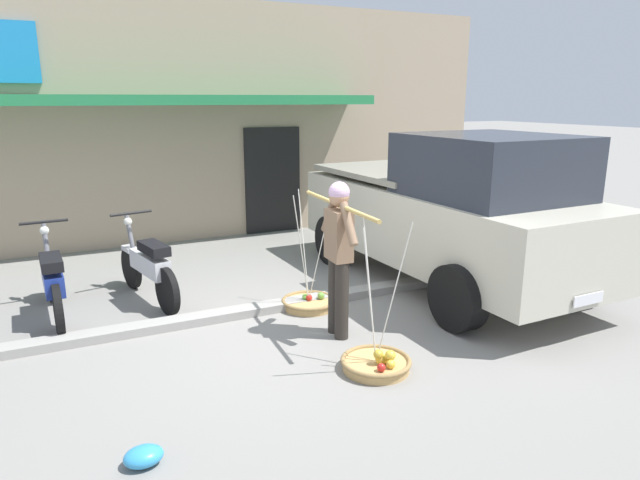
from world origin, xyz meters
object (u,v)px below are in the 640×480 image
object	(u,v)px
fruit_basket_right_side	(377,363)
motorcycle_nearest_shop	(53,281)
fruit_basket_left_side	(309,302)
plastic_litter_bag	(144,456)
fruit_vendor	(339,249)
motorcycle_second_in_row	(148,267)
parked_truck	(451,212)

from	to	relation	value
fruit_basket_right_side	motorcycle_nearest_shop	world-z (taller)	fruit_basket_right_side
fruit_basket_left_side	plastic_litter_bag	size ratio (longest dim) A/B	5.18
fruit_vendor	motorcycle_second_in_row	xyz separation A→B (m)	(-1.68, 1.99, -0.53)
fruit_basket_right_side	fruit_vendor	bearing A→B (deg)	86.91
motorcycle_nearest_shop	parked_truck	distance (m)	5.09
parked_truck	motorcycle_second_in_row	bearing A→B (deg)	164.19
fruit_vendor	plastic_litter_bag	world-z (taller)	fruit_vendor
motorcycle_nearest_shop	plastic_litter_bag	xyz separation A→B (m)	(0.50, -3.29, -0.38)
fruit_basket_right_side	parked_truck	xyz separation A→B (m)	(2.23, 1.79, 0.95)
fruit_vendor	motorcycle_nearest_shop	distance (m)	3.40
fruit_basket_left_side	motorcycle_nearest_shop	distance (m)	3.03
fruit_vendor	fruit_basket_left_side	bearing A→B (deg)	86.67
fruit_basket_left_side	fruit_basket_right_side	size ratio (longest dim) A/B	1.00
motorcycle_second_in_row	fruit_basket_right_side	bearing A→B (deg)	-60.45
plastic_litter_bag	motorcycle_nearest_shop	bearing A→B (deg)	98.72
fruit_vendor	fruit_basket_right_side	size ratio (longest dim) A/B	1.22
fruit_basket_left_side	motorcycle_second_in_row	distance (m)	2.09
fruit_basket_left_side	motorcycle_second_in_row	bearing A→B (deg)	147.49
fruit_basket_right_side	plastic_litter_bag	size ratio (longest dim) A/B	5.18
fruit_vendor	fruit_basket_left_side	size ratio (longest dim) A/B	1.22
fruit_basket_right_side	motorcycle_nearest_shop	xyz separation A→B (m)	(-2.73, 2.77, 0.38)
fruit_basket_left_side	parked_truck	size ratio (longest dim) A/B	0.31
plastic_litter_bag	parked_truck	bearing A→B (deg)	27.33
fruit_basket_left_side	motorcycle_nearest_shop	bearing A→B (deg)	160.61
plastic_litter_bag	fruit_basket_left_side	bearing A→B (deg)	44.54
parked_truck	fruit_basket_right_side	bearing A→B (deg)	-141.25
fruit_vendor	motorcycle_nearest_shop	xyz separation A→B (m)	(-2.78, 1.88, -0.53)
fruit_vendor	fruit_basket_left_side	distance (m)	1.27
motorcycle_second_in_row	parked_truck	world-z (taller)	parked_truck
fruit_vendor	parked_truck	xyz separation A→B (m)	(2.18, 0.90, 0.05)
fruit_vendor	fruit_basket_right_side	bearing A→B (deg)	-93.09
motorcycle_nearest_shop	parked_truck	bearing A→B (deg)	-11.24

